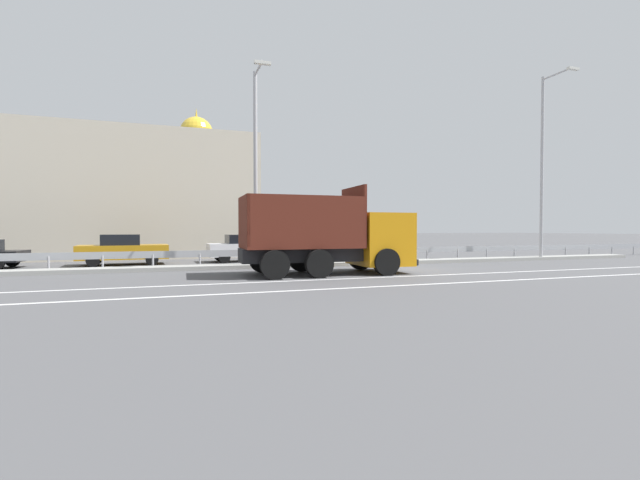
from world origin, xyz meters
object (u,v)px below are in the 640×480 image
(street_lamp_2, at_px, (544,160))
(church_tower, at_px, (197,184))
(median_road_sign, at_px, (366,237))
(parked_car_2, at_px, (123,250))
(dump_truck, at_px, (346,242))
(street_lamp_1, at_px, (256,160))
(parked_car_3, at_px, (244,248))

(street_lamp_2, height_order, church_tower, church_tower)
(median_road_sign, distance_m, parked_car_2, 12.15)
(dump_truck, relative_size, parked_car_2, 1.60)
(median_road_sign, bearing_deg, dump_truck, -125.43)
(street_lamp_1, bearing_deg, dump_truck, -47.44)
(median_road_sign, height_order, street_lamp_1, street_lamp_1)
(median_road_sign, distance_m, parked_car_3, 6.88)
(dump_truck, distance_m, parked_car_3, 8.26)
(street_lamp_1, xyz_separation_m, parked_car_3, (0.11, 4.42, -4.14))
(parked_car_2, distance_m, parked_car_3, 6.05)
(median_road_sign, bearing_deg, parked_car_3, 142.96)
(street_lamp_2, bearing_deg, street_lamp_1, 179.88)
(street_lamp_2, bearing_deg, church_tower, 125.50)
(street_lamp_2, relative_size, parked_car_3, 2.66)
(dump_truck, distance_m, church_tower, 29.25)
(street_lamp_2, distance_m, church_tower, 30.99)
(church_tower, bearing_deg, parked_car_2, -102.38)
(dump_truck, bearing_deg, median_road_sign, 145.61)
(dump_truck, xyz_separation_m, median_road_sign, (2.55, 3.59, 0.13))
(dump_truck, relative_size, parked_car_3, 1.72)
(parked_car_2, bearing_deg, church_tower, 163.78)
(street_lamp_2, xyz_separation_m, parked_car_2, (-22.61, 4.17, -5.01))
(church_tower, bearing_deg, median_road_sign, -74.53)
(dump_truck, distance_m, median_road_sign, 4.41)
(street_lamp_1, bearing_deg, church_tower, 92.98)
(dump_truck, height_order, street_lamp_1, street_lamp_1)
(dump_truck, bearing_deg, street_lamp_2, 104.46)
(street_lamp_1, relative_size, street_lamp_2, 0.84)
(street_lamp_1, bearing_deg, parked_car_2, 145.08)
(dump_truck, xyz_separation_m, street_lamp_2, (13.66, 3.26, 4.51))
(street_lamp_1, relative_size, parked_car_2, 2.08)
(parked_car_3, distance_m, church_tower, 21.55)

